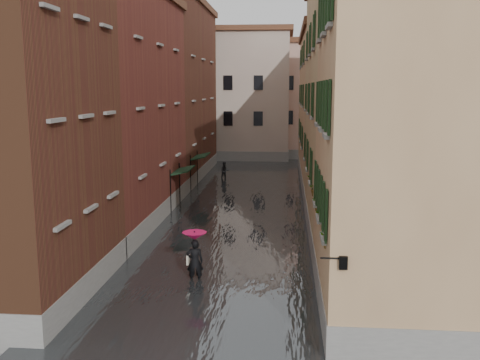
% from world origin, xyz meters
% --- Properties ---
extents(ground, '(120.00, 120.00, 0.00)m').
position_xyz_m(ground, '(0.00, 0.00, 0.00)').
color(ground, '#4F4F51').
rests_on(ground, ground).
extents(floodwater, '(10.00, 60.00, 0.20)m').
position_xyz_m(floodwater, '(0.00, 13.00, 0.10)').
color(floodwater, '#3F4245').
rests_on(floodwater, ground).
extents(building_left_near, '(6.00, 8.00, 13.00)m').
position_xyz_m(building_left_near, '(-7.00, -2.00, 6.50)').
color(building_left_near, brown).
rests_on(building_left_near, ground).
extents(building_left_mid, '(6.00, 14.00, 12.50)m').
position_xyz_m(building_left_mid, '(-7.00, 9.00, 6.25)').
color(building_left_mid, maroon).
rests_on(building_left_mid, ground).
extents(building_left_far, '(6.00, 16.00, 14.00)m').
position_xyz_m(building_left_far, '(-7.00, 24.00, 7.00)').
color(building_left_far, brown).
rests_on(building_left_far, ground).
extents(building_right_near, '(6.00, 8.00, 11.50)m').
position_xyz_m(building_right_near, '(7.00, -2.00, 5.75)').
color(building_right_near, tan).
rests_on(building_right_near, ground).
extents(building_right_mid, '(6.00, 14.00, 13.00)m').
position_xyz_m(building_right_mid, '(7.00, 9.00, 6.50)').
color(building_right_mid, tan).
rests_on(building_right_mid, ground).
extents(building_right_far, '(6.00, 16.00, 11.50)m').
position_xyz_m(building_right_far, '(7.00, 24.00, 5.75)').
color(building_right_far, tan).
rests_on(building_right_far, ground).
extents(building_end_cream, '(12.00, 9.00, 13.00)m').
position_xyz_m(building_end_cream, '(-3.00, 38.00, 6.50)').
color(building_end_cream, '#C2AD9A').
rests_on(building_end_cream, ground).
extents(building_end_pink, '(10.00, 9.00, 12.00)m').
position_xyz_m(building_end_pink, '(6.00, 40.00, 6.00)').
color(building_end_pink, tan).
rests_on(building_end_pink, ground).
extents(awning_near, '(1.09, 2.77, 2.80)m').
position_xyz_m(awning_near, '(-3.49, 12.17, 2.46)').
color(awning_near, black).
rests_on(awning_near, ground).
extents(awning_far, '(1.09, 2.96, 2.80)m').
position_xyz_m(awning_far, '(-3.49, 18.91, 2.47)').
color(awning_far, black).
rests_on(awning_far, ground).
extents(wall_lantern, '(0.71, 0.22, 0.35)m').
position_xyz_m(wall_lantern, '(4.33, -6.00, 3.01)').
color(wall_lantern, black).
rests_on(wall_lantern, ground).
extents(window_planters, '(0.59, 11.00, 0.84)m').
position_xyz_m(window_planters, '(4.12, 0.59, 3.51)').
color(window_planters, brown).
rests_on(window_planters, ground).
extents(pedestrian_main, '(0.97, 0.97, 2.06)m').
position_xyz_m(pedestrian_main, '(-0.65, -0.05, 1.25)').
color(pedestrian_main, black).
rests_on(pedestrian_main, ground).
extents(pedestrian_far, '(0.88, 0.77, 1.52)m').
position_xyz_m(pedestrian_far, '(-2.19, 23.35, 0.76)').
color(pedestrian_far, black).
rests_on(pedestrian_far, ground).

